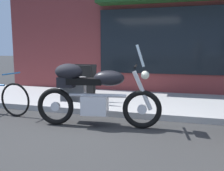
{
  "coord_description": "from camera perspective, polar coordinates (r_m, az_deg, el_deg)",
  "views": [
    {
      "loc": [
        1.45,
        -3.27,
        1.33
      ],
      "look_at": [
        0.26,
        0.86,
        0.7
      ],
      "focal_mm": 39.68,
      "sensor_mm": 36.0,
      "label": 1
    }
  ],
  "objects": [
    {
      "name": "touring_motorcycle",
      "position": [
        4.29,
        -4.94,
        -1.37
      ],
      "size": [
        2.17,
        0.66,
        1.41
      ],
      "color": "black",
      "rests_on": "ground_plane"
    },
    {
      "name": "sandwich_board_sign",
      "position": [
        5.72,
        -6.75,
        0.49
      ],
      "size": [
        0.55,
        0.4,
        0.86
      ],
      "color": "black",
      "rests_on": "sidewalk_curb"
    },
    {
      "name": "ground_plane",
      "position": [
        3.81,
        -7.53,
        -12.15
      ],
      "size": [
        80.0,
        80.0,
        0.0
      ],
      "primitive_type": "plane",
      "color": "#2E2E2E"
    }
  ]
}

